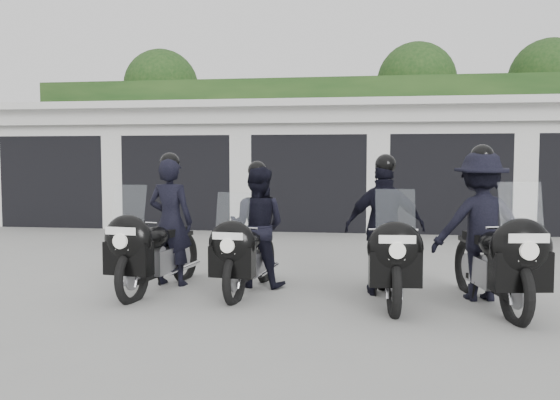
# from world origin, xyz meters

# --- Properties ---
(ground) EXTENTS (80.00, 80.00, 0.00)m
(ground) POSITION_xyz_m (0.00, 0.00, 0.00)
(ground) COLOR gray
(ground) RESTS_ON ground
(garage_block) EXTENTS (16.40, 6.80, 2.96)m
(garage_block) POSITION_xyz_m (-0.00, 8.06, 1.42)
(garage_block) COLOR silver
(garage_block) RESTS_ON ground
(background_vegetation) EXTENTS (20.00, 3.90, 5.80)m
(background_vegetation) POSITION_xyz_m (0.37, 12.92, 2.77)
(background_vegetation) COLOR #163413
(background_vegetation) RESTS_ON ground
(police_bike_a) EXTENTS (0.80, 2.05, 1.79)m
(police_bike_a) POSITION_xyz_m (-1.26, -0.66, 0.71)
(police_bike_a) COLOR black
(police_bike_a) RESTS_ON ground
(police_bike_b) EXTENTS (0.82, 1.93, 1.68)m
(police_bike_b) POSITION_xyz_m (-0.09, -0.47, 0.71)
(police_bike_b) COLOR black
(police_bike_b) RESTS_ON ground
(police_bike_c) EXTENTS (1.00, 2.03, 1.77)m
(police_bike_c) POSITION_xyz_m (1.56, -0.72, 0.75)
(police_bike_c) COLOR black
(police_bike_c) RESTS_ON ground
(police_bike_d) EXTENTS (1.22, 2.15, 1.88)m
(police_bike_d) POSITION_xyz_m (2.68, -0.79, 0.80)
(police_bike_d) COLOR black
(police_bike_d) RESTS_ON ground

